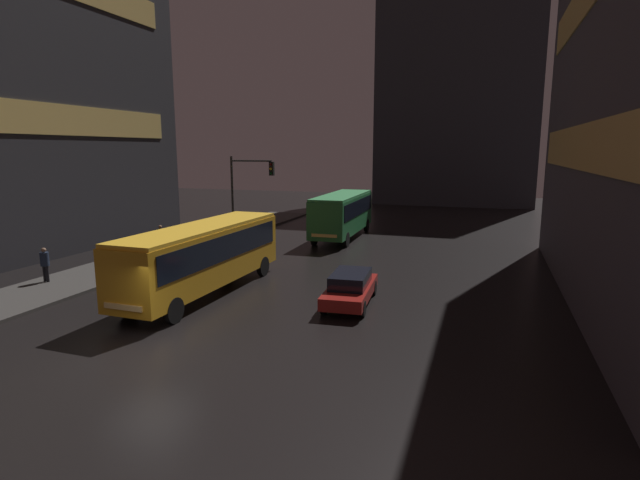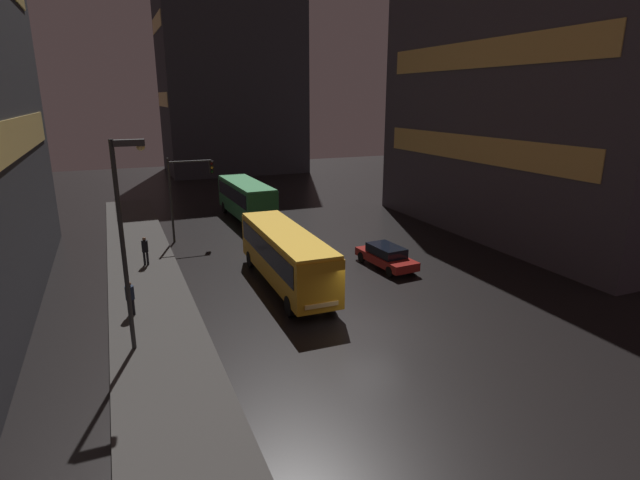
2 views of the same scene
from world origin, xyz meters
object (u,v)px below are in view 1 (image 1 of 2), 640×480
(bus_near, at_px, (203,252))
(car_taxi, at_px, (350,287))
(pedestrian_near, at_px, (45,261))
(traffic_light_main, at_px, (247,185))
(bus_far, at_px, (343,211))
(pedestrian_mid, at_px, (161,237))

(bus_near, height_order, car_taxi, bus_near)
(pedestrian_near, bearing_deg, traffic_light_main, -50.58)
(bus_far, xyz_separation_m, pedestrian_mid, (-8.78, -9.57, -0.79))
(car_taxi, bearing_deg, bus_near, 1.09)
(bus_near, distance_m, car_taxi, 6.78)
(car_taxi, xyz_separation_m, pedestrian_near, (-14.68, -1.76, 0.44))
(car_taxi, xyz_separation_m, pedestrian_mid, (-13.49, 5.63, 0.49))
(bus_far, relative_size, car_taxi, 2.07)
(bus_near, bearing_deg, pedestrian_mid, -41.48)
(bus_near, xyz_separation_m, pedestrian_mid, (-6.85, 6.27, -0.73))
(bus_near, xyz_separation_m, car_taxi, (6.64, 0.64, -1.21))
(bus_far, height_order, pedestrian_mid, bus_far)
(bus_far, distance_m, pedestrian_mid, 13.01)
(bus_near, distance_m, traffic_light_main, 12.02)
(bus_near, bearing_deg, traffic_light_main, -71.82)
(bus_far, bearing_deg, bus_near, 81.52)
(bus_far, height_order, traffic_light_main, traffic_light_main)
(pedestrian_mid, bearing_deg, traffic_light_main, 4.25)
(pedestrian_near, height_order, traffic_light_main, traffic_light_main)
(traffic_light_main, bearing_deg, car_taxi, -46.45)
(pedestrian_mid, bearing_deg, pedestrian_near, -151.13)
(pedestrian_mid, distance_m, traffic_light_main, 6.69)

